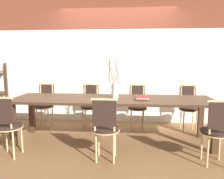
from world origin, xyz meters
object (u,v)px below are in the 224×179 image
object	(u,v)px
dining_table	(112,103)
chair_near_center	(217,129)
chair_far_center	(137,105)
book_stack	(142,98)
vase_centerpiece	(115,89)

from	to	relation	value
dining_table	chair_near_center	size ratio (longest dim) A/B	3.71
chair_far_center	book_stack	size ratio (longest dim) A/B	3.67
dining_table	book_stack	bearing A→B (deg)	-4.50
dining_table	vase_centerpiece	bearing A→B (deg)	47.56
chair_far_center	dining_table	bearing A→B (deg)	58.58
chair_near_center	book_stack	bearing A→B (deg)	143.67
book_stack	vase_centerpiece	bearing A→B (deg)	169.12
dining_table	chair_far_center	bearing A→B (deg)	58.58
chair_near_center	book_stack	world-z (taller)	chair_near_center
chair_near_center	chair_far_center	bearing A→B (deg)	124.12
chair_near_center	chair_far_center	world-z (taller)	same
book_stack	chair_near_center	bearing A→B (deg)	-36.33
vase_centerpiece	chair_near_center	bearing A→B (deg)	-29.21
chair_far_center	chair_near_center	bearing A→B (deg)	124.12
dining_table	book_stack	xyz separation A→B (m)	(0.50, -0.04, 0.10)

